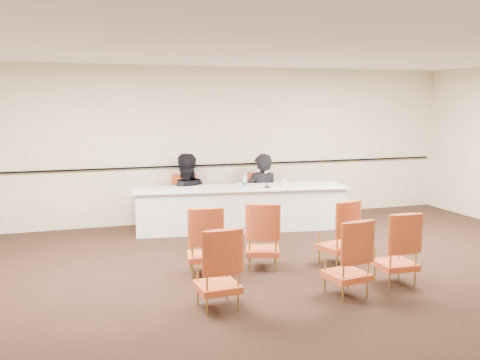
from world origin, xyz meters
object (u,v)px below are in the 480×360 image
(drinking_glass, at_px, (240,185))
(aud_chair_front_right, at_px, (338,232))
(microphone, at_px, (267,180))
(panelist_main_chair, at_px, (262,197))
(panelist_second, at_px, (185,203))
(panelist_second_chair, at_px, (185,200))
(aud_chair_back_mid, at_px, (347,257))
(aud_chair_front_mid, at_px, (263,235))
(aud_chair_back_right, at_px, (396,247))
(coffee_cup, at_px, (284,183))
(aud_chair_front_left, at_px, (205,240))
(water_bottle, at_px, (245,181))
(panelist_main, at_px, (262,201))
(aud_chair_back_left, at_px, (217,267))
(panel_table, at_px, (240,208))

(drinking_glass, height_order, aud_chair_front_right, aud_chair_front_right)
(microphone, relative_size, drinking_glass, 2.96)
(panelist_main_chair, height_order, panelist_second, panelist_second)
(aud_chair_front_right, bearing_deg, microphone, 80.13)
(panelist_second_chair, height_order, aud_chair_back_mid, same)
(panelist_second, distance_m, aud_chair_front_mid, 3.07)
(panelist_second, xyz_separation_m, aud_chair_back_right, (1.83, -4.17, 0.06))
(drinking_glass, xyz_separation_m, aud_chair_back_mid, (0.17, -3.59, -0.35))
(aud_chair_front_mid, height_order, aud_chair_back_right, same)
(panelist_second_chair, relative_size, coffee_cup, 7.62)
(drinking_glass, bearing_deg, aud_chair_front_right, -74.44)
(microphone, xyz_separation_m, coffee_cup, (0.35, 0.04, -0.09))
(aud_chair_front_left, bearing_deg, panelist_second_chair, 91.98)
(panelist_main_chair, distance_m, aud_chair_back_right, 3.98)
(aud_chair_front_left, bearing_deg, aud_chair_front_mid, 10.41)
(panelist_second, xyz_separation_m, drinking_glass, (0.86, -0.76, 0.41))
(panelist_main_chair, relative_size, aud_chair_front_mid, 1.00)
(aud_chair_front_mid, height_order, aud_chair_back_mid, same)
(panelist_main_chair, xyz_separation_m, panelist_second_chair, (-1.49, 0.20, 0.00))
(panelist_main_chair, bearing_deg, microphone, -94.79)
(panelist_second_chair, relative_size, microphone, 3.21)
(panelist_second, height_order, water_bottle, panelist_second)
(panelist_second_chair, bearing_deg, aud_chair_back_right, -58.55)
(panelist_main, bearing_deg, panelist_second_chair, -10.29)
(microphone, distance_m, aud_chair_front_left, 2.78)
(aud_chair_back_left, bearing_deg, aud_chair_front_right, 23.69)
(panelist_second_chair, xyz_separation_m, coffee_cup, (1.67, -0.87, 0.37))
(panelist_main_chair, bearing_deg, panel_table, -132.85)
(panelist_main_chair, xyz_separation_m, aud_chair_back_right, (0.35, -3.97, 0.00))
(coffee_cup, bearing_deg, aud_chair_front_right, -93.45)
(panelist_second, relative_size, aud_chair_front_left, 1.99)
(panel_table, relative_size, aud_chair_front_left, 4.10)
(water_bottle, height_order, aud_chair_back_mid, water_bottle)
(panelist_main, xyz_separation_m, panelist_second_chair, (-1.49, 0.20, 0.07))
(coffee_cup, distance_m, aud_chair_back_mid, 3.56)
(panelist_main_chair, distance_m, aud_chair_back_mid, 4.18)
(panelist_second, xyz_separation_m, aud_chair_front_mid, (0.44, -3.03, 0.06))
(panelist_second_chair, distance_m, aud_chair_back_mid, 4.47)
(aud_chair_back_mid, distance_m, aud_chair_back_right, 0.83)
(panel_table, bearing_deg, aud_chair_back_mid, -80.05)
(aud_chair_back_mid, xyz_separation_m, aud_chair_back_right, (0.81, 0.18, 0.00))
(panelist_second_chair, height_order, drinking_glass, panelist_second_chair)
(panel_table, distance_m, panelist_main_chair, 0.79)
(panel_table, xyz_separation_m, panelist_second_chair, (-0.88, 0.70, 0.09))
(coffee_cup, xyz_separation_m, aud_chair_front_left, (-2.07, -2.18, -0.37))
(panel_table, xyz_separation_m, aud_chair_back_left, (-1.44, -3.56, 0.09))
(panelist_second, relative_size, microphone, 6.38)
(panel_table, height_order, aud_chair_back_mid, aud_chair_back_mid)
(aud_chair_front_mid, bearing_deg, aud_chair_back_left, -109.07)
(panel_table, distance_m, aud_chair_front_left, 2.68)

